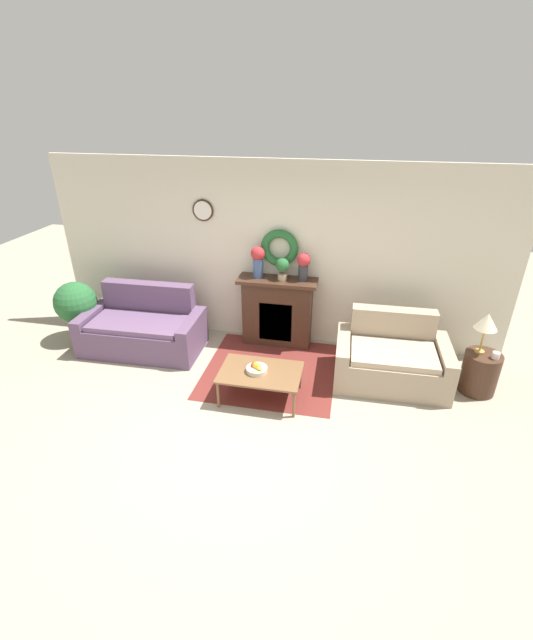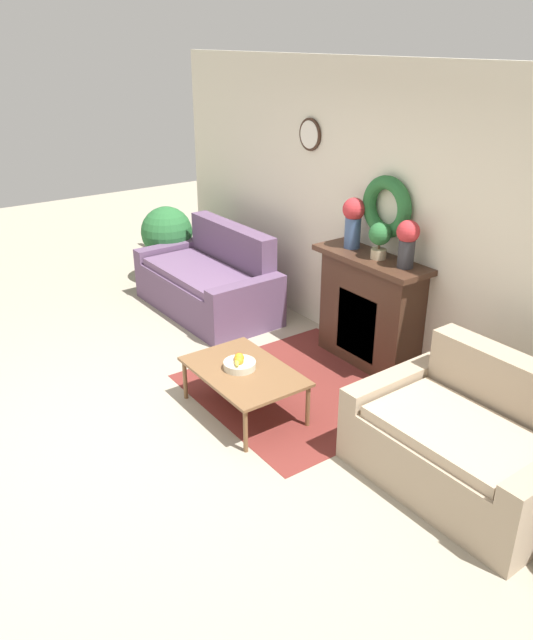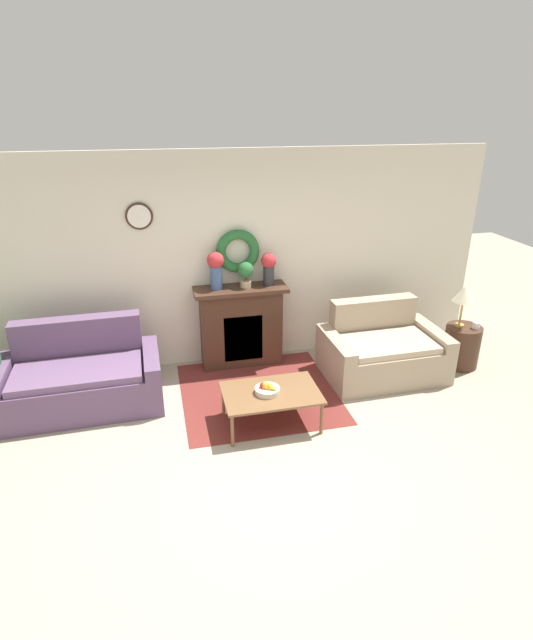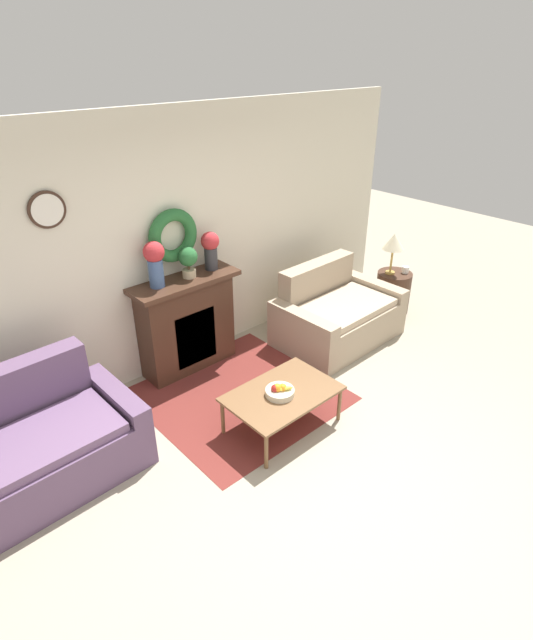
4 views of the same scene
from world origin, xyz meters
TOP-DOWN VIEW (x-y plane):
  - ground_plane at (0.00, 0.00)m, footprint 16.00×16.00m
  - floor_rug at (0.15, 1.48)m, footprint 1.80×1.77m
  - wall_back at (0.00, 2.49)m, footprint 6.80×0.19m
  - fireplace at (0.10, 2.28)m, footprint 1.17×0.41m
  - couch_left at (-1.85, 1.71)m, footprint 1.77×0.94m
  - loveseat_right at (1.77, 1.60)m, footprint 1.48×0.98m
  - coffee_table at (0.15, 0.85)m, footprint 1.01×0.67m
  - fruit_bowl at (0.10, 0.84)m, footprint 0.26×0.26m
  - side_table_by_loveseat at (2.87, 1.56)m, footprint 0.45×0.45m
  - table_lamp at (2.81, 1.60)m, footprint 0.27×0.27m
  - mug at (2.97, 1.48)m, footprint 0.09×0.09m
  - vase_on_mantel_left at (-0.20, 2.29)m, footprint 0.21×0.21m
  - vase_on_mantel_right at (0.46, 2.29)m, footprint 0.19×0.19m
  - potted_plant_on_mantel at (0.17, 2.27)m, footprint 0.20×0.20m

SIDE VIEW (x-z plane):
  - ground_plane at x=0.00m, z-range 0.00..0.00m
  - floor_rug at x=0.15m, z-range 0.00..0.01m
  - side_table_by_loveseat at x=2.87m, z-range 0.00..0.55m
  - loveseat_right at x=1.77m, z-range -0.13..0.76m
  - couch_left at x=-1.85m, z-range -0.15..0.80m
  - coffee_table at x=0.15m, z-range 0.16..0.56m
  - fruit_bowl at x=0.10m, z-range 0.38..0.50m
  - fireplace at x=0.10m, z-range 0.01..1.07m
  - mug at x=2.97m, z-range 0.55..0.64m
  - table_lamp at x=2.81m, z-range 0.71..1.24m
  - potted_plant_on_mantel at x=0.17m, z-range 1.10..1.42m
  - vase_on_mantel_right at x=0.46m, z-range 1.10..1.51m
  - vase_on_mantel_left at x=-0.20m, z-range 1.10..1.57m
  - wall_back at x=0.00m, z-range 0.01..2.71m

